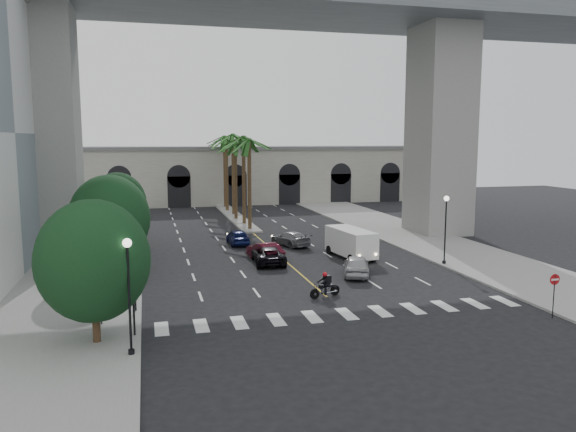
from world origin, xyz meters
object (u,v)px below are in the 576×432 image
at_px(car_b, 265,251).
at_px(car_e, 238,237).
at_px(lamp_post_left_near, 129,286).
at_px(traffic_signal_near, 133,288).
at_px(cargo_van, 351,242).
at_px(do_not_enter_sign, 554,286).
at_px(car_a, 357,265).
at_px(lamp_post_left_far, 136,220).
at_px(traffic_signal_far, 134,269).
at_px(car_d, 290,239).
at_px(car_c, 268,255).
at_px(pedestrian_b, 72,278).
at_px(lamp_post_right, 446,224).
at_px(pedestrian_a, 98,309).
at_px(motorcycle_rider, 326,286).

relative_size(car_b, car_e, 1.06).
relative_size(lamp_post_left_near, traffic_signal_near, 1.47).
height_order(cargo_van, do_not_enter_sign, do_not_enter_sign).
bearing_deg(lamp_post_left_near, car_a, 37.56).
relative_size(lamp_post_left_far, traffic_signal_far, 1.47).
bearing_deg(car_d, lamp_post_left_far, -8.55).
height_order(lamp_post_left_near, car_e, lamp_post_left_near).
height_order(traffic_signal_far, car_a, traffic_signal_far).
xyz_separation_m(car_c, car_d, (3.50, 6.67, -0.01)).
bearing_deg(lamp_post_left_near, car_c, 59.66).
relative_size(car_d, pedestrian_b, 2.46).
relative_size(traffic_signal_far, do_not_enter_sign, 1.49).
height_order(traffic_signal_near, car_b, traffic_signal_near).
relative_size(lamp_post_left_near, car_c, 1.10).
xyz_separation_m(traffic_signal_far, do_not_enter_sign, (21.80, -6.45, -0.74)).
relative_size(lamp_post_right, pedestrian_b, 2.89).
distance_m(pedestrian_a, pedestrian_b, 6.86).
height_order(traffic_signal_far, do_not_enter_sign, traffic_signal_far).
height_order(motorcycle_rider, car_d, motorcycle_rider).
bearing_deg(pedestrian_b, motorcycle_rider, -13.06).
height_order(lamp_post_right, traffic_signal_far, lamp_post_right).
height_order(car_a, car_e, car_a).
bearing_deg(traffic_signal_near, car_e, 69.03).
relative_size(traffic_signal_near, car_c, 0.75).
bearing_deg(lamp_post_left_near, lamp_post_right, 29.69).
relative_size(traffic_signal_far, car_e, 0.88).
distance_m(motorcycle_rider, car_e, 18.62).
bearing_deg(car_d, cargo_van, 99.63).
height_order(car_e, pedestrian_b, pedestrian_b).
bearing_deg(car_b, lamp_post_right, 146.14).
height_order(car_b, car_c, car_b).
distance_m(traffic_signal_near, pedestrian_b, 9.61).
xyz_separation_m(lamp_post_right, car_b, (-12.90, 5.13, -2.50)).
xyz_separation_m(lamp_post_left_far, car_e, (8.89, 4.44, -2.51)).
xyz_separation_m(car_a, car_d, (-1.73, 11.95, -0.08)).
relative_size(traffic_signal_near, traffic_signal_far, 1.00).
height_order(lamp_post_left_near, cargo_van, lamp_post_left_near).
bearing_deg(car_b, motorcycle_rider, 85.11).
distance_m(lamp_post_left_near, car_a, 19.25).
height_order(lamp_post_left_far, cargo_van, lamp_post_left_far).
xyz_separation_m(car_d, pedestrian_a, (-15.11, -18.95, 0.28)).
xyz_separation_m(lamp_post_left_far, traffic_signal_near, (0.10, -18.50, -0.71)).
height_order(lamp_post_left_near, do_not_enter_sign, lamp_post_left_near).
bearing_deg(car_a, lamp_post_right, -149.50).
distance_m(car_c, pedestrian_a, 16.90).
bearing_deg(car_c, do_not_enter_sign, 129.42).
xyz_separation_m(lamp_post_right, car_a, (-7.67, -1.37, -2.48)).
bearing_deg(motorcycle_rider, pedestrian_a, 171.03).
relative_size(motorcycle_rider, car_a, 0.48).
distance_m(car_d, car_e, 4.87).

